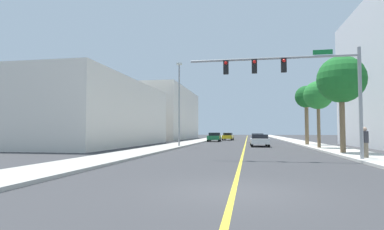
{
  "coord_description": "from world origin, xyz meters",
  "views": [
    {
      "loc": [
        0.44,
        -8.89,
        1.71
      ],
      "look_at": [
        -4.75,
        19.29,
        3.22
      ],
      "focal_mm": 28.76,
      "sensor_mm": 36.0,
      "label": 1
    }
  ],
  "objects_px": {
    "street_lamp": "(179,100)",
    "car_white": "(259,140)",
    "traffic_signal_mast": "(299,77)",
    "palm_near": "(341,80)",
    "car_green": "(214,137)",
    "palm_mid": "(318,96)",
    "car_yellow": "(228,136)",
    "car_blue": "(258,138)",
    "palm_far": "(306,98)",
    "pedestrian": "(365,142)"
  },
  "relations": [
    {
      "from": "palm_near",
      "to": "palm_mid",
      "type": "bearing_deg",
      "value": 91.68
    },
    {
      "from": "traffic_signal_mast",
      "to": "palm_far",
      "type": "distance_m",
      "value": 19.25
    },
    {
      "from": "palm_near",
      "to": "car_green",
      "type": "bearing_deg",
      "value": 115.15
    },
    {
      "from": "car_yellow",
      "to": "palm_near",
      "type": "bearing_deg",
      "value": -70.18
    },
    {
      "from": "palm_mid",
      "to": "car_green",
      "type": "bearing_deg",
      "value": 121.93
    },
    {
      "from": "street_lamp",
      "to": "palm_near",
      "type": "xyz_separation_m",
      "value": [
        14.06,
        -7.76,
        0.46
      ]
    },
    {
      "from": "palm_mid",
      "to": "palm_near",
      "type": "bearing_deg",
      "value": -88.32
    },
    {
      "from": "traffic_signal_mast",
      "to": "car_white",
      "type": "height_order",
      "value": "traffic_signal_mast"
    },
    {
      "from": "street_lamp",
      "to": "palm_mid",
      "type": "distance_m",
      "value": 13.9
    },
    {
      "from": "palm_far",
      "to": "pedestrian",
      "type": "distance_m",
      "value": 18.64
    },
    {
      "from": "car_white",
      "to": "car_blue",
      "type": "height_order",
      "value": "car_blue"
    },
    {
      "from": "palm_near",
      "to": "car_white",
      "type": "relative_size",
      "value": 1.54
    },
    {
      "from": "traffic_signal_mast",
      "to": "car_yellow",
      "type": "bearing_deg",
      "value": 99.75
    },
    {
      "from": "street_lamp",
      "to": "car_white",
      "type": "bearing_deg",
      "value": 21.23
    },
    {
      "from": "car_blue",
      "to": "car_white",
      "type": "bearing_deg",
      "value": -89.17
    },
    {
      "from": "traffic_signal_mast",
      "to": "car_blue",
      "type": "xyz_separation_m",
      "value": [
        -1.64,
        28.52,
        -4.22
      ]
    },
    {
      "from": "street_lamp",
      "to": "pedestrian",
      "type": "distance_m",
      "value": 19.04
    },
    {
      "from": "car_green",
      "to": "street_lamp",
      "type": "bearing_deg",
      "value": 83.99
    },
    {
      "from": "car_white",
      "to": "car_blue",
      "type": "bearing_deg",
      "value": 88.13
    },
    {
      "from": "traffic_signal_mast",
      "to": "palm_far",
      "type": "relative_size",
      "value": 1.44
    },
    {
      "from": "street_lamp",
      "to": "car_white",
      "type": "relative_size",
      "value": 1.92
    },
    {
      "from": "traffic_signal_mast",
      "to": "palm_near",
      "type": "distance_m",
      "value": 6.53
    },
    {
      "from": "car_white",
      "to": "car_green",
      "type": "height_order",
      "value": "car_green"
    },
    {
      "from": "car_white",
      "to": "car_yellow",
      "type": "xyz_separation_m",
      "value": [
        -5.03,
        23.27,
        0.03
      ]
    },
    {
      "from": "traffic_signal_mast",
      "to": "car_yellow",
      "type": "distance_m",
      "value": 40.38
    },
    {
      "from": "palm_mid",
      "to": "car_yellow",
      "type": "distance_m",
      "value": 29.74
    },
    {
      "from": "traffic_signal_mast",
      "to": "pedestrian",
      "type": "height_order",
      "value": "traffic_signal_mast"
    },
    {
      "from": "palm_near",
      "to": "pedestrian",
      "type": "relative_size",
      "value": 3.97
    },
    {
      "from": "palm_mid",
      "to": "traffic_signal_mast",
      "type": "bearing_deg",
      "value": -106.68
    },
    {
      "from": "palm_near",
      "to": "car_blue",
      "type": "xyz_separation_m",
      "value": [
        -5.45,
        23.26,
        -4.78
      ]
    },
    {
      "from": "traffic_signal_mast",
      "to": "pedestrian",
      "type": "xyz_separation_m",
      "value": [
        3.79,
        0.79,
        -3.88
      ]
    },
    {
      "from": "street_lamp",
      "to": "palm_far",
      "type": "bearing_deg",
      "value": 22.65
    },
    {
      "from": "palm_far",
      "to": "street_lamp",
      "type": "bearing_deg",
      "value": -157.35
    },
    {
      "from": "car_green",
      "to": "car_white",
      "type": "bearing_deg",
      "value": 113.17
    },
    {
      "from": "car_yellow",
      "to": "car_white",
      "type": "bearing_deg",
      "value": -75.19
    },
    {
      "from": "palm_far",
      "to": "car_green",
      "type": "xyz_separation_m",
      "value": [
        -12.28,
        12.7,
        -4.84
      ]
    },
    {
      "from": "palm_mid",
      "to": "street_lamp",
      "type": "bearing_deg",
      "value": 176.05
    },
    {
      "from": "palm_far",
      "to": "car_white",
      "type": "height_order",
      "value": "palm_far"
    },
    {
      "from": "car_white",
      "to": "palm_near",
      "type": "bearing_deg",
      "value": -64.34
    },
    {
      "from": "traffic_signal_mast",
      "to": "street_lamp",
      "type": "xyz_separation_m",
      "value": [
        -10.25,
        13.03,
        0.1
      ]
    },
    {
      "from": "palm_mid",
      "to": "pedestrian",
      "type": "xyz_separation_m",
      "value": [
        0.17,
        -11.28,
        -4.04
      ]
    },
    {
      "from": "palm_far",
      "to": "car_yellow",
      "type": "distance_m",
      "value": 23.75
    },
    {
      "from": "palm_mid",
      "to": "palm_far",
      "type": "distance_m",
      "value": 6.82
    },
    {
      "from": "street_lamp",
      "to": "pedestrian",
      "type": "bearing_deg",
      "value": -41.08
    },
    {
      "from": "traffic_signal_mast",
      "to": "car_white",
      "type": "distance_m",
      "value": 16.95
    },
    {
      "from": "street_lamp",
      "to": "car_white",
      "type": "distance_m",
      "value": 10.06
    },
    {
      "from": "street_lamp",
      "to": "palm_mid",
      "type": "xyz_separation_m",
      "value": [
        13.86,
        -0.96,
        0.06
      ]
    },
    {
      "from": "car_blue",
      "to": "car_green",
      "type": "relative_size",
      "value": 0.99
    },
    {
      "from": "palm_far",
      "to": "car_blue",
      "type": "distance_m",
      "value": 12.09
    },
    {
      "from": "car_white",
      "to": "car_green",
      "type": "bearing_deg",
      "value": 112.69
    }
  ]
}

